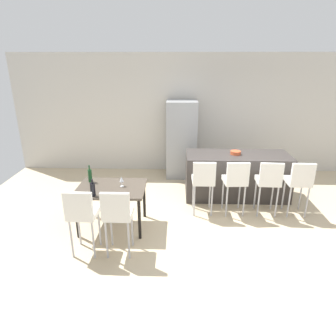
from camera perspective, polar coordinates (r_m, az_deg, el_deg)
name	(u,v)px	position (r m, az deg, el deg)	size (l,w,h in m)	color
ground_plane	(227,220)	(5.54, 11.33, -9.78)	(10.00, 10.00, 0.00)	#C6B28E
back_wall	(214,114)	(7.56, 8.95, 10.19)	(10.00, 0.12, 2.90)	beige
kitchen_island	(236,175)	(6.32, 13.06, -1.41)	(2.10, 0.84, 0.92)	#383330
bar_chair_left	(203,179)	(5.39, 6.85, -2.12)	(0.41, 0.41, 1.05)	white
bar_chair_middle	(236,179)	(5.47, 12.93, -2.15)	(0.43, 0.43, 1.05)	white
bar_chair_right	(269,180)	(5.62, 18.89, -2.16)	(0.42, 0.42, 1.05)	white
bar_chair_far	(299,180)	(5.80, 24.02, -2.15)	(0.41, 0.41, 1.05)	white
dining_table	(111,191)	(5.03, -10.87, -4.48)	(1.13, 0.83, 0.74)	#4C4238
dining_chair_near	(82,212)	(4.41, -16.29, -8.12)	(0.41, 0.41, 1.05)	white
dining_chair_far	(117,212)	(4.28, -9.75, -8.44)	(0.40, 0.40, 1.05)	white
wine_bottle_end	(90,175)	(5.26, -14.82, -1.38)	(0.07, 0.07, 0.30)	#194723
wine_bottle_near	(93,189)	(4.71, -14.32, -3.99)	(0.08, 0.08, 0.28)	black
wine_glass_left	(122,179)	(4.96, -8.95, -2.18)	(0.07, 0.07, 0.17)	silver
refrigerator	(181,139)	(7.19, 2.61, 5.57)	(0.72, 0.68, 1.84)	#939699
fruit_bowl	(236,153)	(6.16, 12.91, 2.91)	(0.21, 0.21, 0.07)	#C6512D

